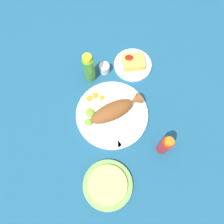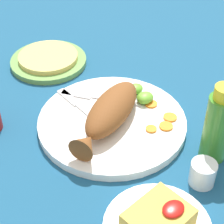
{
  "view_description": "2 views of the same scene",
  "coord_description": "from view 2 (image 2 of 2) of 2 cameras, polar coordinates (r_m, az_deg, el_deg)",
  "views": [
    {
      "loc": [
        0.04,
        0.32,
        0.91
      ],
      "look_at": [
        0.0,
        0.0,
        0.04
      ],
      "focal_mm": 35.0,
      "sensor_mm": 36.0,
      "label": 1
    },
    {
      "loc": [
        -0.45,
        -0.47,
        0.58
      ],
      "look_at": [
        0.0,
        0.0,
        0.04
      ],
      "focal_mm": 65.0,
      "sensor_mm": 36.0,
      "label": 2
    }
  ],
  "objects": [
    {
      "name": "fried_fish",
      "position": [
        0.83,
        -0.4,
        -0.08
      ],
      "size": [
        0.24,
        0.14,
        0.06
      ],
      "rotation": [
        0.0,
        0.0,
        0.37
      ],
      "color": "brown",
      "rests_on": "main_plate"
    },
    {
      "name": "hot_sauce_bottle_green",
      "position": [
        0.78,
        14.63,
        -1.91
      ],
      "size": [
        0.05,
        0.05,
        0.17
      ],
      "color": "#3D8428",
      "rests_on": "ground_plane"
    },
    {
      "name": "main_plate",
      "position": [
        0.86,
        0.0,
        -1.48
      ],
      "size": [
        0.32,
        0.32,
        0.02
      ],
      "primitive_type": "cylinder",
      "color": "white",
      "rests_on": "ground_plane"
    },
    {
      "name": "ground_plane",
      "position": [
        0.87,
        0.0,
        -1.93
      ],
      "size": [
        4.0,
        4.0,
        0.0
      ],
      "primitive_type": "plane",
      "color": "navy"
    },
    {
      "name": "fries_pile",
      "position": [
        0.67,
        6.6,
        -14.73
      ],
      "size": [
        0.1,
        0.08,
        0.04
      ],
      "color": "gold",
      "rests_on": "side_plate_fries"
    },
    {
      "name": "carrot_slice_mid",
      "position": [
        0.85,
        7.61,
        -2.0
      ],
      "size": [
        0.03,
        0.03,
        0.0
      ],
      "primitive_type": "cylinder",
      "color": "orange",
      "rests_on": "main_plate"
    },
    {
      "name": "lime_wedge_main",
      "position": [
        0.9,
        4.66,
        2.01
      ],
      "size": [
        0.04,
        0.03,
        0.02
      ],
      "primitive_type": "ellipsoid",
      "color": "#6BB233",
      "rests_on": "main_plate"
    },
    {
      "name": "fork_far",
      "position": [
        0.92,
        -2.23,
        2.12
      ],
      "size": [
        0.1,
        0.17,
        0.0
      ],
      "rotation": [
        0.0,
        0.0,
        8.38
      ],
      "color": "silver",
      "rests_on": "main_plate"
    },
    {
      "name": "carrot_slice_extra",
      "position": [
        0.9,
        5.51,
        1.14
      ],
      "size": [
        0.03,
        0.03,
        0.0
      ],
      "primitive_type": "cylinder",
      "color": "orange",
      "rests_on": "main_plate"
    },
    {
      "name": "fork_near",
      "position": [
        0.89,
        -4.53,
        0.74
      ],
      "size": [
        0.03,
        0.19,
        0.0
      ],
      "rotation": [
        0.0,
        0.0,
        7.77
      ],
      "color": "silver",
      "rests_on": "main_plate"
    },
    {
      "name": "lime_wedge_side",
      "position": [
        0.93,
        3.31,
        3.27
      ],
      "size": [
        0.04,
        0.03,
        0.02
      ],
      "primitive_type": "ellipsoid",
      "color": "#6BB233",
      "rests_on": "main_plate"
    },
    {
      "name": "tortilla_plate",
      "position": [
        1.07,
        -8.9,
        7.06
      ],
      "size": [
        0.2,
        0.2,
        0.01
      ],
      "primitive_type": "cylinder",
      "color": "#6B9E4C",
      "rests_on": "ground_plane"
    },
    {
      "name": "carrot_slice_far",
      "position": [
        0.87,
        8.17,
        -0.74
      ],
      "size": [
        0.03,
        0.03,
        0.0
      ],
      "primitive_type": "cylinder",
      "color": "orange",
      "rests_on": "main_plate"
    },
    {
      "name": "carrot_slice_near",
      "position": [
        0.84,
        5.54,
        -2.39
      ],
      "size": [
        0.02,
        0.02,
        0.0
      ],
      "primitive_type": "cylinder",
      "color": "orange",
      "rests_on": "main_plate"
    },
    {
      "name": "salt_cup",
      "position": [
        0.76,
        12.61,
        -8.56
      ],
      "size": [
        0.05,
        0.05,
        0.05
      ],
      "color": "silver",
      "rests_on": "ground_plane"
    },
    {
      "name": "tortilla_stack",
      "position": [
        1.07,
        -8.97,
        7.65
      ],
      "size": [
        0.15,
        0.15,
        0.01
      ],
      "primitive_type": "cylinder",
      "color": "#E0C666",
      "rests_on": "tortilla_plate"
    }
  ]
}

